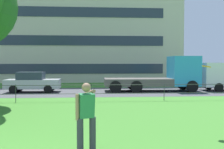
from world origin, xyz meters
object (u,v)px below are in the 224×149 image
person_thrower (86,116)px  flatbed_truck_far_left (165,76)px  frisbee (206,66)px  apartment_building_background (58,21)px  car_silver_center (33,82)px

person_thrower → flatbed_truck_far_left: flatbed_truck_far_left is taller
person_thrower → flatbed_truck_far_left: bearing=67.3°
person_thrower → frisbee: 4.23m
person_thrower → apartment_building_background: size_ratio=0.06×
person_thrower → car_silver_center: person_thrower is taller
flatbed_truck_far_left → person_thrower: bearing=-112.7°
frisbee → car_silver_center: bearing=123.6°
person_thrower → flatbed_truck_far_left: (5.83, 13.92, 0.28)m
apartment_building_background → frisbee: bearing=-73.9°
car_silver_center → flatbed_truck_far_left: (10.25, 0.05, 0.44)m
person_thrower → car_silver_center: (-4.41, 13.87, -0.16)m
car_silver_center → apartment_building_background: size_ratio=0.13×
person_thrower → frisbee: size_ratio=6.08×
flatbed_truck_far_left → car_silver_center: bearing=-179.7°
person_thrower → car_silver_center: bearing=107.6°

